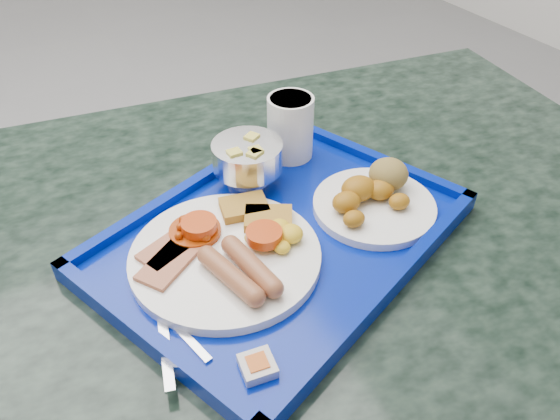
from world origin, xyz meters
name	(u,v)px	position (x,y,z in m)	size (l,w,h in m)	color
floor	(68,261)	(0.00, 0.00, 0.00)	(6.00, 6.00, 0.00)	gray
table	(270,324)	(0.26, -1.02, 0.61)	(1.42, 1.05, 0.82)	slate
tray	(280,236)	(0.26, -1.05, 0.83)	(0.58, 0.50, 0.03)	#031A97
main_plate	(230,251)	(0.18, -1.06, 0.85)	(0.25, 0.25, 0.04)	white
bread_plate	(374,197)	(0.41, -1.06, 0.85)	(0.18, 0.18, 0.06)	white
fruit_bowl	(248,158)	(0.27, -0.92, 0.88)	(0.11, 0.11, 0.07)	silver
juice_cup	(290,125)	(0.37, -0.89, 0.89)	(0.07, 0.07, 0.10)	white
spoon	(172,292)	(0.09, -1.08, 0.84)	(0.05, 0.16, 0.01)	silver
knife	(163,330)	(0.06, -1.13, 0.84)	(0.01, 0.16, 0.00)	silver
jam_packet	(258,366)	(0.13, -1.23, 0.84)	(0.04, 0.04, 0.01)	silver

